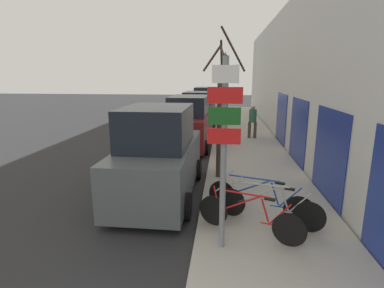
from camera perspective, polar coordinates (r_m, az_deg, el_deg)
ground_plane at (r=12.67m, az=-0.96°, el=-2.10°), size 80.00×80.00×0.00m
sidewalk_curb at (r=15.33m, az=10.04°, el=0.64°), size 3.20×32.00×0.15m
building_facade at (r=15.13m, az=17.31°, el=12.12°), size 0.23×32.00×6.50m
signpost at (r=5.22m, az=6.07°, el=-0.44°), size 0.59×0.13×3.45m
bicycle_0 at (r=6.24m, az=10.78°, el=-13.48°), size 2.04×0.97×0.90m
bicycle_1 at (r=6.77m, az=14.30°, el=-11.45°), size 2.19×0.85×0.90m
bicycle_2 at (r=6.99m, az=12.52°, el=-10.41°), size 2.27×1.07×0.94m
parked_car_0 at (r=8.21m, az=-6.33°, el=-2.46°), size 2.09×4.52×2.50m
parked_car_1 at (r=14.00m, az=-0.46°, el=3.86°), size 2.16×4.72×2.38m
parked_car_2 at (r=19.58m, az=1.22°, el=6.35°), size 2.25×4.30×2.27m
parked_car_3 at (r=24.84m, az=2.49°, el=7.79°), size 2.04×4.41×2.35m
pedestrian_near at (r=15.54m, az=11.48°, el=4.68°), size 0.44×0.37×1.69m
street_tree at (r=9.18m, az=5.40°, el=5.87°), size 1.34×1.42×4.52m
traffic_light at (r=19.02m, az=6.25°, el=12.10°), size 0.20×0.30×4.50m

